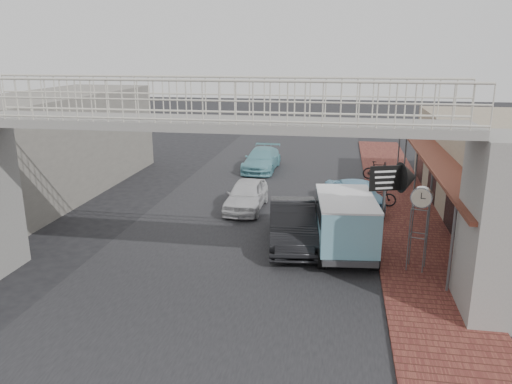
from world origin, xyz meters
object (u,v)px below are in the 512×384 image
(angkot_curb, at_px, (352,193))
(street_clock, at_px, (421,201))
(angkot_far, at_px, (262,159))
(motorcycle_far, at_px, (378,170))
(arrow_sign, at_px, (406,178))
(dark_sedan, at_px, (292,224))
(angkot_van, at_px, (345,217))
(white_hatchback, at_px, (246,195))
(motorcycle_near, at_px, (376,195))

(angkot_curb, height_order, street_clock, street_clock)
(angkot_far, relative_size, motorcycle_far, 2.71)
(angkot_curb, height_order, angkot_far, angkot_curb)
(arrow_sign, bearing_deg, motorcycle_far, 71.92)
(dark_sedan, xyz_separation_m, angkot_van, (1.91, -0.51, 0.57))
(white_hatchback, bearing_deg, arrow_sign, -27.20)
(motorcycle_near, bearing_deg, angkot_far, 54.75)
(dark_sedan, height_order, angkot_van, angkot_van)
(dark_sedan, height_order, arrow_sign, arrow_sign)
(arrow_sign, bearing_deg, white_hatchback, 132.71)
(angkot_curb, xyz_separation_m, motorcycle_far, (1.51, 5.18, -0.07))
(angkot_van, xyz_separation_m, motorcycle_near, (1.49, 5.81, -0.79))
(angkot_van, distance_m, arrow_sign, 2.66)
(dark_sedan, distance_m, street_clock, 4.90)
(white_hatchback, distance_m, angkot_curb, 4.97)
(motorcycle_near, bearing_deg, angkot_van, 175.87)
(white_hatchback, distance_m, arrow_sign, 7.66)
(arrow_sign, bearing_deg, motorcycle_near, 78.14)
(street_clock, bearing_deg, motorcycle_far, 108.20)
(angkot_van, distance_m, motorcycle_near, 6.05)
(dark_sedan, height_order, street_clock, street_clock)
(angkot_curb, distance_m, motorcycle_near, 1.11)
(angkot_curb, height_order, arrow_sign, arrow_sign)
(white_hatchback, xyz_separation_m, angkot_far, (-0.55, 7.91, -0.02))
(angkot_far, bearing_deg, arrow_sign, -56.31)
(white_hatchback, height_order, motorcycle_far, white_hatchback)
(white_hatchback, xyz_separation_m, motorcycle_far, (6.33, 6.41, -0.07))
(motorcycle_near, xyz_separation_m, arrow_sign, (0.63, -4.81, 2.03))
(white_hatchback, xyz_separation_m, motorcycle_near, (5.92, 1.33, -0.10))
(motorcycle_near, xyz_separation_m, motorcycle_far, (0.41, 5.08, 0.03))
(arrow_sign, bearing_deg, angkot_curb, 90.87)
(dark_sedan, bearing_deg, arrow_sign, -0.76)
(angkot_van, bearing_deg, street_clock, -33.81)
(angkot_far, xyz_separation_m, motorcycle_near, (6.47, -6.58, -0.08))
(dark_sedan, bearing_deg, angkot_curb, 58.43)
(angkot_far, distance_m, street_clock, 15.59)
(white_hatchback, bearing_deg, dark_sedan, -56.83)
(white_hatchback, relative_size, angkot_curb, 0.82)
(angkot_van, xyz_separation_m, arrow_sign, (2.12, 1.00, 1.25))
(angkot_curb, distance_m, arrow_sign, 5.37)
(angkot_van, distance_m, street_clock, 2.88)
(white_hatchback, xyz_separation_m, street_clock, (6.79, -5.72, 1.75))
(angkot_far, bearing_deg, white_hatchback, -84.29)
(angkot_van, bearing_deg, angkot_curb, 80.07)
(angkot_far, height_order, angkot_van, angkot_van)
(white_hatchback, bearing_deg, motorcycle_near, 13.43)
(motorcycle_far, height_order, arrow_sign, arrow_sign)
(dark_sedan, xyz_separation_m, angkot_curb, (2.30, 5.19, -0.13))
(angkot_van, relative_size, motorcycle_near, 2.49)
(white_hatchback, bearing_deg, street_clock, -39.36)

